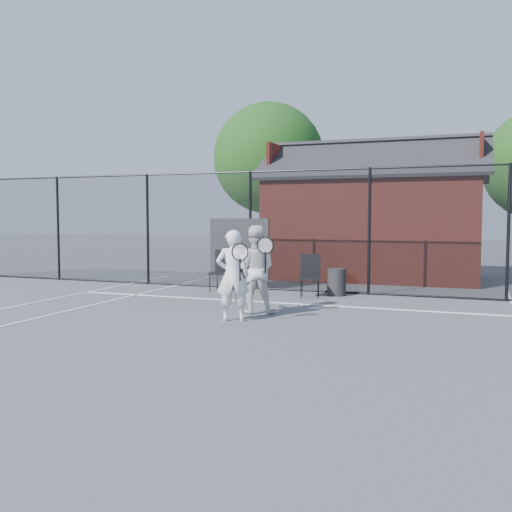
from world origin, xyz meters
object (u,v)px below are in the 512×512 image
(clubhouse, at_px, (375,224))
(player_back, at_px, (255,269))
(chair_right, at_px, (310,276))
(waste_bin, at_px, (337,282))
(player_front, at_px, (233,275))
(chair_left, at_px, (221,271))

(clubhouse, relative_size, player_back, 3.87)
(chair_right, relative_size, waste_bin, 1.50)
(clubhouse, distance_m, chair_right, 5.08)
(player_front, distance_m, chair_left, 4.06)
(player_back, relative_size, chair_right, 1.76)
(waste_bin, bearing_deg, player_back, -107.65)
(clubhouse, bearing_deg, player_back, -98.62)
(player_front, height_order, waste_bin, player_front)
(player_back, distance_m, chair_left, 3.33)
(player_back, distance_m, chair_right, 2.51)
(waste_bin, bearing_deg, player_front, -104.65)
(chair_right, xyz_separation_m, waste_bin, (0.51, 0.50, -0.16))
(clubhouse, distance_m, player_back, 7.47)
(player_front, bearing_deg, player_back, 85.67)
(waste_bin, bearing_deg, chair_left, -175.01)
(chair_left, height_order, waste_bin, chair_left)
(chair_left, bearing_deg, chair_right, -3.68)
(player_front, xyz_separation_m, player_back, (0.07, 0.90, 0.03))
(clubhouse, height_order, player_front, clubhouse)
(chair_right, bearing_deg, chair_left, 162.06)
(player_back, bearing_deg, chair_left, 125.56)
(player_back, relative_size, chair_left, 1.69)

